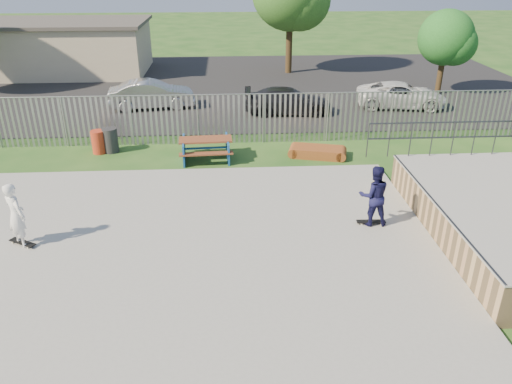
{
  "coord_description": "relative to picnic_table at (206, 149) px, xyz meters",
  "views": [
    {
      "loc": [
        2.16,
        -10.18,
        6.93
      ],
      "look_at": [
        2.89,
        2.0,
        1.1
      ],
      "focal_mm": 35.0,
      "sensor_mm": 36.0,
      "label": 1
    }
  ],
  "objects": [
    {
      "name": "ground",
      "position": [
        -1.34,
        -7.24,
        -0.42
      ],
      "size": [
        120.0,
        120.0,
        0.0
      ],
      "primitive_type": "plane",
      "color": "#214E1B",
      "rests_on": "ground"
    },
    {
      "name": "concrete_slab",
      "position": [
        -1.34,
        -7.24,
        -0.34
      ],
      "size": [
        15.0,
        12.0,
        0.15
      ],
      "primitive_type": "cube",
      "color": "gray",
      "rests_on": "ground"
    },
    {
      "name": "quarter_pipe",
      "position": [
        8.15,
        -6.2,
        0.14
      ],
      "size": [
        5.5,
        7.05,
        2.19
      ],
      "color": "tan",
      "rests_on": "ground"
    },
    {
      "name": "fence",
      "position": [
        -0.34,
        -2.65,
        0.58
      ],
      "size": [
        26.04,
        16.02,
        2.0
      ],
      "color": "gray",
      "rests_on": "ground"
    },
    {
      "name": "picnic_table",
      "position": [
        0.0,
        0.0,
        0.0
      ],
      "size": [
        2.02,
        1.69,
        0.82
      ],
      "rotation": [
        0.0,
        0.0,
        0.06
      ],
      "color": "brown",
      "rests_on": "ground"
    },
    {
      "name": "funbox",
      "position": [
        4.19,
        0.05,
        -0.24
      ],
      "size": [
        1.97,
        1.32,
        0.36
      ],
      "rotation": [
        0.0,
        0.0,
        -0.25
      ],
      "color": "brown",
      "rests_on": "ground"
    },
    {
      "name": "trash_bin_red",
      "position": [
        -4.11,
        0.93,
        0.03
      ],
      "size": [
        0.53,
        0.53,
        0.89
      ],
      "primitive_type": "cylinder",
      "color": "#B0321B",
      "rests_on": "ground"
    },
    {
      "name": "trash_bin_grey",
      "position": [
        -3.68,
        1.01,
        0.06
      ],
      "size": [
        0.57,
        0.57,
        0.95
      ],
      "primitive_type": "cylinder",
      "color": "#28282B",
      "rests_on": "ground"
    },
    {
      "name": "parking_lot",
      "position": [
        -1.34,
        11.76,
        -0.41
      ],
      "size": [
        40.0,
        18.0,
        0.02
      ],
      "primitive_type": "cube",
      "color": "black",
      "rests_on": "ground"
    },
    {
      "name": "car_silver",
      "position": [
        -2.86,
        7.03,
        0.29
      ],
      "size": [
        4.29,
        1.98,
        1.36
      ],
      "primitive_type": "imported",
      "rotation": [
        0.0,
        0.0,
        1.7
      ],
      "color": "#ABABB0",
      "rests_on": "parking_lot"
    },
    {
      "name": "car_dark",
      "position": [
        3.75,
        5.73,
        0.21
      ],
      "size": [
        4.22,
        1.87,
        1.2
      ],
      "primitive_type": "imported",
      "rotation": [
        0.0,
        0.0,
        1.52
      ],
      "color": "black",
      "rests_on": "parking_lot"
    },
    {
      "name": "car_white",
      "position": [
        9.48,
        6.45,
        0.21
      ],
      "size": [
        4.63,
        2.66,
        1.22
      ],
      "primitive_type": "imported",
      "rotation": [
        0.0,
        0.0,
        1.42
      ],
      "color": "silver",
      "rests_on": "parking_lot"
    },
    {
      "name": "building",
      "position": [
        -9.34,
        15.76,
        1.19
      ],
      "size": [
        10.4,
        6.4,
        3.2
      ],
      "color": "beige",
      "rests_on": "ground"
    },
    {
      "name": "tree_right",
      "position": [
        12.36,
        8.93,
        2.56
      ],
      "size": [
        2.87,
        2.87,
        4.43
      ],
      "color": "#41301A",
      "rests_on": "ground"
    },
    {
      "name": "skateboard_a",
      "position": [
        4.74,
        -5.48,
        -0.23
      ],
      "size": [
        0.81,
        0.22,
        0.08
      ],
      "rotation": [
        0.0,
        0.0,
        -0.03
      ],
      "color": "black",
      "rests_on": "concrete_slab"
    },
    {
      "name": "skateboard_b",
      "position": [
        -4.54,
        -6.03,
        -0.23
      ],
      "size": [
        0.79,
        0.58,
        0.08
      ],
      "rotation": [
        0.0,
        0.0,
        -0.53
      ],
      "color": "black",
      "rests_on": "concrete_slab"
    },
    {
      "name": "skater_navy",
      "position": [
        4.74,
        -5.48,
        0.6
      ],
      "size": [
        0.86,
        0.68,
        1.73
      ],
      "primitive_type": "imported",
      "rotation": [
        0.0,
        0.0,
        3.11
      ],
      "color": "#12133B",
      "rests_on": "concrete_slab"
    },
    {
      "name": "skater_white",
      "position": [
        -4.54,
        -6.03,
        0.6
      ],
      "size": [
        0.75,
        0.72,
        1.73
      ],
      "primitive_type": "imported",
      "rotation": [
        0.0,
        0.0,
        2.44
      ],
      "color": "white",
      "rests_on": "concrete_slab"
    }
  ]
}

